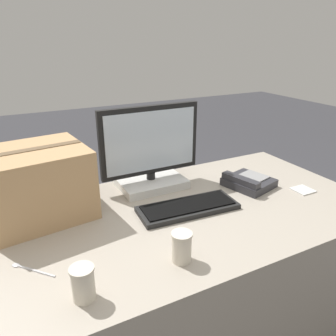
% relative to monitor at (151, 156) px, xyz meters
% --- Properties ---
extents(ground_plane, '(12.00, 12.00, 0.00)m').
position_rel_monitor_xyz_m(ground_plane, '(-0.01, -0.31, -0.89)').
color(ground_plane, '#38383D').
extents(office_desk, '(1.80, 0.90, 0.73)m').
position_rel_monitor_xyz_m(office_desk, '(-0.01, -0.31, -0.53)').
color(office_desk, '#A89E8E').
rests_on(office_desk, ground_plane).
extents(monitor, '(0.51, 0.24, 0.42)m').
position_rel_monitor_xyz_m(monitor, '(0.00, 0.00, 0.00)').
color(monitor, white).
rests_on(monitor, office_desk).
extents(keyboard, '(0.46, 0.20, 0.03)m').
position_rel_monitor_xyz_m(keyboard, '(0.04, -0.30, -0.15)').
color(keyboard, black).
rests_on(keyboard, office_desk).
extents(desk_phone, '(0.25, 0.26, 0.07)m').
position_rel_monitor_xyz_m(desk_phone, '(0.44, -0.23, -0.14)').
color(desk_phone, '#2D2D33').
rests_on(desk_phone, office_desk).
extents(paper_cup_left, '(0.07, 0.07, 0.11)m').
position_rel_monitor_xyz_m(paper_cup_left, '(-0.50, -0.62, -0.11)').
color(paper_cup_left, beige).
rests_on(paper_cup_left, office_desk).
extents(paper_cup_right, '(0.07, 0.07, 0.11)m').
position_rel_monitor_xyz_m(paper_cup_right, '(-0.16, -0.60, -0.11)').
color(paper_cup_right, beige).
rests_on(paper_cup_right, office_desk).
extents(spoon, '(0.13, 0.14, 0.00)m').
position_rel_monitor_xyz_m(spoon, '(-0.64, -0.41, -0.16)').
color(spoon, silver).
rests_on(spoon, office_desk).
extents(cardboard_box, '(0.45, 0.40, 0.30)m').
position_rel_monitor_xyz_m(cardboard_box, '(-0.54, -0.05, -0.02)').
color(cardboard_box, tan).
rests_on(cardboard_box, office_desk).
extents(sticky_note_pad, '(0.09, 0.09, 0.01)m').
position_rel_monitor_xyz_m(sticky_note_pad, '(0.65, -0.40, -0.16)').
color(sticky_note_pad, silver).
rests_on(sticky_note_pad, office_desk).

